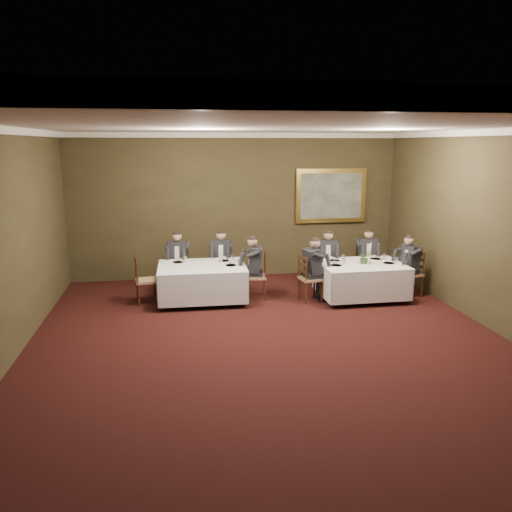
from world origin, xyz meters
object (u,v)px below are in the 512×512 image
object	(u,v)px
chair_main_backright	(366,274)
centerpiece	(364,257)
table_main	(361,278)
chair_sec_backright	(222,275)
chair_main_endleft	(310,288)
diner_main_endleft	(311,277)
table_second	(202,280)
diner_main_endright	(410,273)
chair_sec_backleft	(179,277)
candlestick	(370,256)
diner_sec_endright	(256,275)
chair_main_backleft	(326,275)
diner_sec_backright	(222,266)
diner_main_backleft	(327,266)
painting	(331,196)
diner_main_backright	(366,264)
chair_sec_endright	(257,285)
chair_sec_endleft	(146,290)
chair_main_endright	(410,283)
diner_sec_backleft	(179,267)

from	to	relation	value
chair_main_backright	centerpiece	distance (m)	1.18
table_main	chair_sec_backright	bearing A→B (deg)	155.21
chair_main_endleft	diner_main_endleft	bearing A→B (deg)	90.00
table_second	diner_main_endright	xyz separation A→B (m)	(4.47, -0.38, 0.06)
chair_sec_backleft	table_main	bearing A→B (deg)	172.25
candlestick	chair_main_endleft	bearing A→B (deg)	177.10
diner_main_endright	candlestick	size ratio (longest dim) A/B	2.81
chair_main_backright	diner_sec_endright	distance (m)	2.75
chair_main_backleft	diner_sec_backright	bearing A→B (deg)	-0.22
diner_main_backleft	diner_main_endleft	world-z (taller)	same
table_second	chair_main_backleft	distance (m)	2.93
diner_main_backleft	chair_sec_backleft	world-z (taller)	diner_main_backleft
diner_main_backleft	painting	distance (m)	2.04
table_main	diner_main_backright	distance (m)	1.02
chair_main_backright	chair_sec_endright	bearing A→B (deg)	17.85
chair_sec_backleft	chair_sec_endleft	world-z (taller)	same
diner_main_endleft	chair_sec_endleft	world-z (taller)	diner_main_endleft
diner_main_backright	chair_sec_endright	bearing A→B (deg)	17.62
diner_main_backright	diner_main_endleft	xyz separation A→B (m)	(-1.59, -0.90, 0.00)
chair_main_backleft	diner_sec_endright	world-z (taller)	diner_sec_endright
chair_main_backleft	diner_main_endleft	world-z (taller)	diner_main_endleft
chair_sec_backleft	chair_sec_backright	size ratio (longest dim) A/B	1.00
chair_main_backleft	diner_sec_endright	size ratio (longest dim) A/B	0.74
chair_main_endright	diner_main_endright	bearing A→B (deg)	90.00
diner_main_endleft	chair_main_endright	world-z (taller)	diner_main_endleft
table_main	diner_sec_backright	distance (m)	3.13
chair_main_endleft	centerpiece	xyz separation A→B (m)	(1.18, 0.01, 0.62)
diner_main_backright	diner_sec_endright	xyz separation A→B (m)	(-2.68, -0.55, 0.00)
diner_sec_endright	candlestick	distance (m)	2.44
chair_main_backleft	candlestick	size ratio (longest dim) A/B	2.09
diner_sec_backleft	diner_sec_backright	distance (m)	0.98
diner_sec_backleft	chair_sec_endright	distance (m)	1.91
table_main	chair_sec_endright	size ratio (longest dim) A/B	1.78
diner_main_endright	chair_sec_endleft	distance (m)	5.65
diner_sec_backleft	chair_main_backright	bearing A→B (deg)	-173.94
diner_sec_backleft	diner_sec_backright	xyz separation A→B (m)	(0.98, -0.02, 0.00)
chair_main_backleft	candlestick	distance (m)	1.34
diner_main_backright	diner_sec_backright	bearing A→B (deg)	-0.80
diner_main_endleft	diner_main_endright	size ratio (longest dim) A/B	1.00
diner_main_backright	chair_sec_backleft	xyz separation A→B (m)	(-4.30, 0.43, -0.23)
chair_sec_endleft	centerpiece	world-z (taller)	centerpiece
chair_main_endleft	chair_main_endright	world-z (taller)	same
diner_main_backright	diner_sec_backright	distance (m)	3.34
table_second	chair_main_backright	size ratio (longest dim) A/B	1.86
chair_main_backleft	diner_sec_backright	distance (m)	2.41
chair_main_endright	chair_sec_backleft	xyz separation A→B (m)	(-4.95, 1.33, 0.00)
diner_sec_backleft	painting	distance (m)	4.20
chair_sec_endleft	candlestick	xyz separation A→B (m)	(4.67, -0.47, 0.66)
diner_main_backright	painting	bearing A→B (deg)	-64.41
diner_sec_backleft	chair_main_endleft	bearing A→B (deg)	165.33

